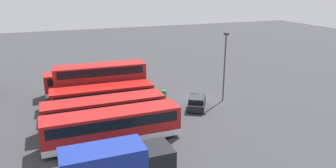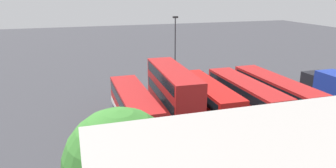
# 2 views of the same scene
# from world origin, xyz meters

# --- Properties ---
(ground_plane) EXTENTS (140.00, 140.00, 0.00)m
(ground_plane) POSITION_xyz_m (0.00, 0.00, 0.00)
(ground_plane) COLOR #38383D
(bus_single_deck_near_end) EXTENTS (2.68, 11.93, 2.95)m
(bus_single_deck_near_end) POSITION_xyz_m (-7.09, 11.70, 1.62)
(bus_single_deck_near_end) COLOR #A51919
(bus_single_deck_near_end) RESTS_ON ground
(bus_single_deck_second) EXTENTS (2.62, 11.63, 2.95)m
(bus_single_deck_second) POSITION_xyz_m (-3.61, 11.75, 1.62)
(bus_single_deck_second) COLOR #A51919
(bus_single_deck_second) RESTS_ON ground
(bus_single_deck_third) EXTENTS (2.83, 10.90, 2.95)m
(bus_single_deck_third) POSITION_xyz_m (0.19, 11.26, 1.62)
(bus_single_deck_third) COLOR #B71411
(bus_single_deck_third) RESTS_ON ground
(bus_double_decker_fourth) EXTENTS (2.95, 10.53, 4.55)m
(bus_double_decker_fourth) POSITION_xyz_m (3.60, 10.87, 2.45)
(bus_double_decker_fourth) COLOR #A51919
(bus_double_decker_fourth) RESTS_ON ground
(bus_single_deck_fifth) EXTENTS (2.67, 11.23, 2.95)m
(bus_single_deck_fifth) POSITION_xyz_m (7.43, 11.53, 1.62)
(bus_single_deck_fifth) COLOR #A51919
(bus_single_deck_fifth) RESTS_ON ground
(box_truck_blue) EXTENTS (2.61, 7.53, 3.20)m
(box_truck_blue) POSITION_xyz_m (-13.72, 12.84, 1.71)
(box_truck_blue) COLOR navy
(box_truck_blue) RESTS_ON ground
(car_hatchback_silver) EXTENTS (4.35, 3.59, 1.43)m
(car_hatchback_silver) POSITION_xyz_m (-2.25, 1.23, 0.70)
(car_hatchback_silver) COLOR black
(car_hatchback_silver) RESTS_ON ground
(lamp_post_tall) EXTENTS (0.70, 0.30, 8.15)m
(lamp_post_tall) POSITION_xyz_m (-1.25, -2.72, 4.76)
(lamp_post_tall) COLOR #38383D
(lamp_post_tall) RESTS_ON ground
(waste_bin_yellow) EXTENTS (0.60, 0.60, 0.95)m
(waste_bin_yellow) POSITION_xyz_m (2.32, 3.48, 0.47)
(waste_bin_yellow) COLOR #197F33
(waste_bin_yellow) RESTS_ON ground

